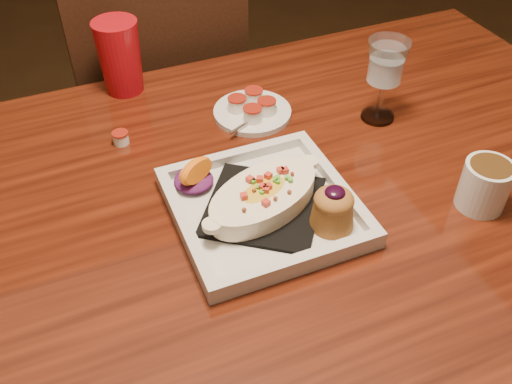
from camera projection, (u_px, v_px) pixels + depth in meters
name	position (u px, v px, depth m)	size (l,w,h in m)	color
table	(251.00, 236.00, 1.00)	(1.50, 0.90, 0.75)	#61200D
chair_far	(161.00, 116.00, 1.52)	(0.42, 0.42, 0.93)	black
plate	(270.00, 203.00, 0.88)	(0.28, 0.28, 0.08)	silver
coffee_mug	(486.00, 183.00, 0.89)	(0.10, 0.08, 0.08)	silver
goblet	(386.00, 67.00, 1.02)	(0.08, 0.08, 0.16)	silver
saucer	(252.00, 110.00, 1.09)	(0.15, 0.15, 0.10)	silver
creamer_loose	(121.00, 138.00, 1.03)	(0.03, 0.03, 0.02)	white
red_tumbler	(120.00, 57.00, 1.12)	(0.09, 0.09, 0.15)	#AD0C16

